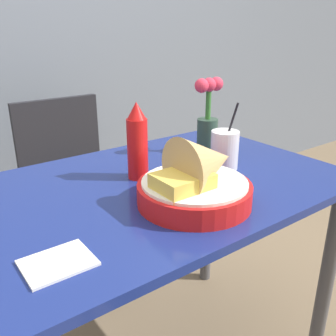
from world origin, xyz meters
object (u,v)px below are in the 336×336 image
at_px(food_basket, 198,179).
at_px(flower_vase, 208,118).
at_px(ketchup_bottle, 137,142).
at_px(chair_far_window, 70,174).
at_px(drink_cup, 224,151).

height_order(food_basket, flower_vase, flower_vase).
bearing_deg(ketchup_bottle, chair_far_window, 86.02).
bearing_deg(ketchup_bottle, drink_cup, -20.30).
distance_m(chair_far_window, flower_vase, 0.77).
relative_size(ketchup_bottle, drink_cup, 1.07).
xyz_separation_m(chair_far_window, flower_vase, (0.28, -0.63, 0.35)).
xyz_separation_m(chair_far_window, food_basket, (-0.01, -0.92, 0.29)).
bearing_deg(drink_cup, ketchup_bottle, 159.70).
xyz_separation_m(drink_cup, flower_vase, (0.07, 0.16, 0.07)).
relative_size(chair_far_window, drink_cup, 3.99).
relative_size(chair_far_window, food_basket, 2.92).
bearing_deg(drink_cup, chair_far_window, 105.16).
xyz_separation_m(food_basket, flower_vase, (0.29, 0.29, 0.06)).
bearing_deg(ketchup_bottle, flower_vase, 10.24).
bearing_deg(chair_far_window, drink_cup, -74.84).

